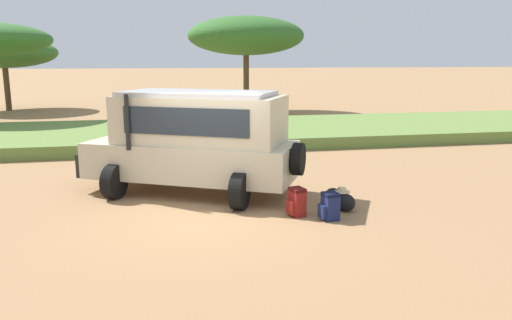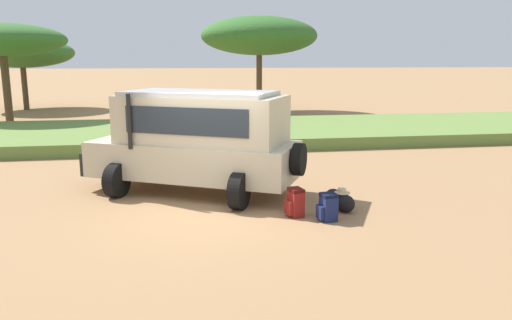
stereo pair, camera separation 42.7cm
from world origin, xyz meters
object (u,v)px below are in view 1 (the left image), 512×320
Objects in this scene: acacia_tree_centre_back at (246,36)px; backpack_cluster_center at (297,202)px; acacia_tree_far_left at (4,53)px; backpack_beside_front_wheel at (330,207)px; duffel_bag_low_black_case at (340,199)px; safari_vehicle at (195,140)px.

backpack_cluster_center is at bearing -97.65° from acacia_tree_centre_back.
acacia_tree_centre_back is at bearing 82.35° from backpack_cluster_center.
acacia_tree_far_left is at bearing 115.78° from backpack_cluster_center.
acacia_tree_centre_back reaches higher than backpack_beside_front_wheel.
duffel_bag_low_black_case is 27.07m from acacia_tree_far_left.
duffel_bag_low_black_case is at bearing 18.07° from backpack_cluster_center.
safari_vehicle reaches higher than backpack_cluster_center.
backpack_beside_front_wheel is 0.69m from backpack_cluster_center.
backpack_beside_front_wheel is at bearing -123.93° from duffel_bag_low_black_case.
backpack_cluster_center is at bearing -161.93° from duffel_bag_low_black_case.
backpack_cluster_center is at bearing -64.22° from acacia_tree_far_left.
acacia_tree_far_left is at bearing 116.52° from backpack_beside_front_wheel.
backpack_cluster_center is 1.13m from duffel_bag_low_black_case.
duffel_bag_low_black_case is at bearing -32.23° from safari_vehicle.
safari_vehicle is 0.82× the size of acacia_tree_far_left.
acacia_tree_far_left is at bearing 164.61° from acacia_tree_centre_back.
backpack_beside_front_wheel is 0.09× the size of acacia_tree_far_left.
duffel_bag_low_black_case is 0.14× the size of acacia_tree_centre_back.
acacia_tree_centre_back is at bearing -15.39° from acacia_tree_far_left.
safari_vehicle is 0.78× the size of acacia_tree_centre_back.
backpack_cluster_center is (1.87, -2.20, -1.01)m from safari_vehicle.
acacia_tree_far_left is 14.87m from acacia_tree_centre_back.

